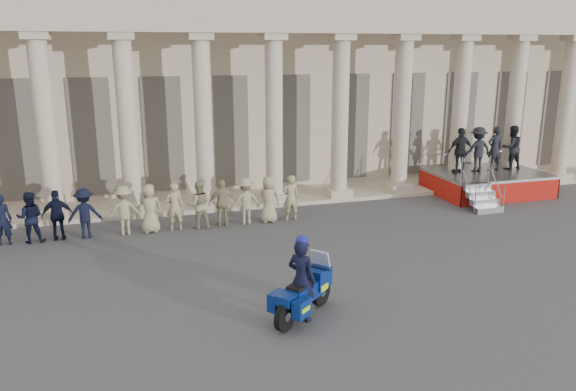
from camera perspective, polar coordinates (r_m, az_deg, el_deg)
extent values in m
plane|color=#3C3C3F|center=(13.89, 1.99, -9.93)|extent=(90.00, 90.00, 0.00)
cube|color=tan|center=(27.29, -8.02, 11.95)|extent=(40.00, 10.00, 9.00)
cube|color=tan|center=(21.91, -5.21, -0.40)|extent=(40.00, 2.60, 0.15)
cube|color=tan|center=(20.38, -5.21, 17.53)|extent=(35.80, 1.00, 1.00)
cube|color=tan|center=(20.86, -22.57, -1.65)|extent=(0.90, 0.90, 0.30)
cylinder|color=tan|center=(20.28, -23.40, 6.37)|extent=(0.64, 0.64, 5.60)
cube|color=tan|center=(20.12, -24.27, 14.60)|extent=(0.85, 0.85, 0.24)
cube|color=tan|center=(20.71, -15.43, -1.14)|extent=(0.90, 0.90, 0.30)
cylinder|color=tan|center=(20.13, -16.00, 6.96)|extent=(0.64, 0.64, 5.60)
cube|color=tan|center=(19.96, -16.62, 15.28)|extent=(0.85, 0.85, 0.24)
cube|color=tan|center=(20.88, -8.29, -0.62)|extent=(0.90, 0.90, 0.30)
cylinder|color=tan|center=(20.30, -8.60, 7.43)|extent=(0.64, 0.64, 5.60)
cube|color=tan|center=(20.14, -8.93, 15.69)|extent=(0.85, 0.85, 0.24)
cube|color=tan|center=(21.37, -1.38, -0.11)|extent=(0.90, 0.90, 0.30)
cylinder|color=tan|center=(20.81, -1.43, 7.76)|extent=(0.64, 0.64, 5.60)
cube|color=tan|center=(20.65, -1.49, 15.83)|extent=(0.85, 0.85, 0.24)
cube|color=tan|center=(22.16, 5.13, 0.38)|extent=(0.90, 0.90, 0.30)
cylinder|color=tan|center=(21.61, 5.31, 7.97)|extent=(0.64, 0.64, 5.60)
cube|color=tan|center=(21.46, 5.50, 15.73)|extent=(0.85, 0.85, 0.24)
cube|color=tan|center=(23.21, 11.12, 0.82)|extent=(0.90, 0.90, 0.30)
cylinder|color=tan|center=(22.69, 11.49, 8.07)|extent=(0.64, 0.64, 5.60)
cube|color=tan|center=(22.55, 11.89, 15.45)|extent=(0.85, 0.85, 0.24)
cube|color=tan|center=(24.50, 16.54, 1.22)|extent=(0.90, 0.90, 0.30)
cylinder|color=tan|center=(24.00, 17.06, 8.07)|extent=(0.64, 0.64, 5.60)
cube|color=tan|center=(23.87, 17.61, 15.04)|extent=(0.85, 0.85, 0.24)
cube|color=tan|center=(25.98, 21.38, 1.56)|extent=(0.90, 0.90, 0.30)
cylinder|color=tan|center=(25.51, 22.01, 8.02)|extent=(0.64, 0.64, 5.60)
cube|color=tan|center=(25.39, 22.66, 14.56)|extent=(0.85, 0.85, 0.24)
cube|color=tan|center=(27.63, 25.68, 1.85)|extent=(0.90, 0.90, 0.30)
cylinder|color=tan|center=(27.19, 26.38, 7.92)|extent=(0.64, 0.64, 5.60)
cube|color=tan|center=(27.07, 27.10, 14.04)|extent=(0.85, 0.85, 0.24)
cube|color=black|center=(22.55, -25.92, 5.03)|extent=(1.30, 0.12, 4.20)
cube|color=black|center=(22.26, -19.30, 5.58)|extent=(1.30, 0.12, 4.20)
cube|color=black|center=(22.27, -12.59, 6.06)|extent=(1.30, 0.12, 4.20)
cube|color=black|center=(22.58, -5.96, 6.46)|extent=(1.30, 0.12, 4.20)
cube|color=black|center=(23.18, 0.42, 6.75)|extent=(1.30, 0.12, 4.20)
cube|color=black|center=(24.05, 6.41, 6.96)|extent=(1.30, 0.12, 4.20)
cube|color=black|center=(25.15, 11.93, 7.08)|extent=(1.30, 0.12, 4.20)
cube|color=black|center=(26.47, 16.94, 7.13)|extent=(1.30, 0.12, 4.20)
cube|color=black|center=(27.97, 21.46, 7.13)|extent=(1.30, 0.12, 4.20)
cube|color=black|center=(29.62, 25.49, 7.10)|extent=(1.30, 0.12, 4.20)
imported|color=black|center=(18.94, -27.09, -2.19)|extent=(0.58, 0.38, 1.59)
imported|color=black|center=(18.80, -24.74, -2.04)|extent=(0.77, 0.60, 1.59)
imported|color=black|center=(18.69, -22.35, -1.87)|extent=(0.93, 0.39, 1.59)
imported|color=black|center=(18.62, -19.95, -1.71)|extent=(1.03, 0.59, 1.59)
imported|color=gray|center=(18.56, -16.29, -1.45)|extent=(1.03, 0.59, 1.59)
imported|color=gray|center=(18.57, -13.87, -1.27)|extent=(0.78, 0.51, 1.59)
imported|color=gray|center=(18.61, -11.45, -1.10)|extent=(0.58, 0.38, 1.59)
imported|color=gray|center=(18.69, -9.04, -0.92)|extent=(0.77, 0.60, 1.59)
imported|color=gray|center=(18.79, -6.66, -0.74)|extent=(0.93, 0.39, 1.59)
imported|color=gray|center=(18.93, -4.31, -0.56)|extent=(1.03, 0.59, 1.59)
imported|color=gray|center=(19.10, -2.00, -0.39)|extent=(0.78, 0.51, 1.59)
imported|color=gray|center=(19.31, 0.27, -0.22)|extent=(0.58, 0.38, 1.59)
cube|color=gray|center=(24.27, 19.58, 2.17)|extent=(4.43, 3.17, 0.10)
cube|color=#AB150D|center=(23.16, 21.71, 0.25)|extent=(4.43, 0.04, 0.80)
cube|color=#AB150D|center=(23.17, 15.06, 0.81)|extent=(0.04, 3.17, 0.80)
cube|color=#AB150D|center=(25.70, 23.49, 1.44)|extent=(0.04, 3.17, 0.80)
cube|color=gray|center=(21.57, 19.71, -1.38)|extent=(1.10, 0.28, 0.22)
cube|color=gray|center=(21.73, 19.34, -0.61)|extent=(1.10, 0.28, 0.22)
cube|color=gray|center=(21.89, 18.97, 0.14)|extent=(1.10, 0.28, 0.22)
cube|color=gray|center=(22.06, 18.61, 0.88)|extent=(1.10, 0.28, 0.22)
cylinder|color=gray|center=(25.40, 17.70, 4.13)|extent=(4.43, 0.04, 0.04)
imported|color=black|center=(23.58, 17.12, 4.41)|extent=(1.07, 0.44, 1.82)
imported|color=black|center=(24.02, 18.73, 4.46)|extent=(1.18, 0.68, 1.82)
imported|color=black|center=(24.49, 20.27, 4.51)|extent=(0.66, 0.44, 1.82)
imported|color=black|center=(24.97, 21.76, 4.56)|extent=(0.88, 0.69, 1.82)
cylinder|color=black|center=(13.21, 3.36, -9.75)|extent=(0.59, 0.52, 0.65)
cylinder|color=black|center=(12.08, -0.29, -12.19)|extent=(0.59, 0.52, 0.65)
cube|color=navy|center=(12.55, 1.75, -9.66)|extent=(1.13, 1.04, 0.37)
cube|color=navy|center=(12.87, 2.93, -8.26)|extent=(0.74, 0.74, 0.44)
cube|color=silver|center=(12.96, 2.92, -9.18)|extent=(0.36, 0.37, 0.12)
cube|color=#B2BFCC|center=(12.88, 3.34, -6.64)|extent=(0.45, 0.48, 0.53)
cube|color=black|center=(12.32, 1.26, -9.15)|extent=(0.71, 0.67, 0.10)
cube|color=navy|center=(11.96, -0.16, -10.55)|extent=(0.48, 0.48, 0.22)
cube|color=navy|center=(11.94, 1.39, -11.38)|extent=(0.48, 0.45, 0.39)
cube|color=#B8E60C|center=(11.94, 1.39, -11.38)|extent=(0.38, 0.37, 0.10)
cube|color=navy|center=(12.25, -1.14, -10.65)|extent=(0.48, 0.45, 0.39)
cube|color=#B8E60C|center=(12.25, -1.14, -10.65)|extent=(0.38, 0.37, 0.10)
cylinder|color=silver|center=(12.43, -0.44, -11.52)|extent=(0.52, 0.45, 0.10)
cylinder|color=black|center=(12.78, 2.95, -7.29)|extent=(0.47, 0.55, 0.04)
imported|color=black|center=(12.31, 1.39, -8.54)|extent=(0.78, 0.81, 1.87)
sphere|color=navy|center=(11.98, 1.42, -4.66)|extent=(0.28, 0.28, 0.28)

